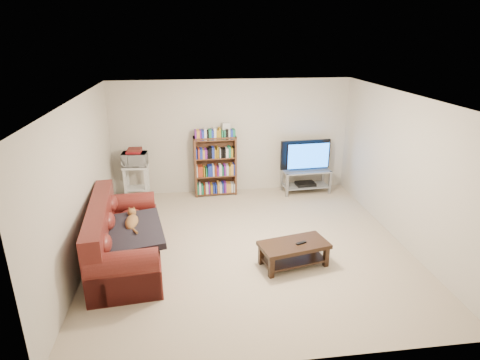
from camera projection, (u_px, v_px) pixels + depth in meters
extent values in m
plane|color=#C9B495|center=(249.00, 245.00, 6.56)|extent=(5.00, 5.00, 0.00)
plane|color=white|center=(251.00, 98.00, 5.74)|extent=(5.00, 5.00, 0.00)
plane|color=beige|center=(232.00, 137.00, 8.48)|extent=(5.00, 0.00, 5.00)
plane|color=beige|center=(290.00, 264.00, 3.82)|extent=(5.00, 0.00, 5.00)
plane|color=beige|center=(81.00, 184.00, 5.84)|extent=(0.00, 5.00, 5.00)
plane|color=beige|center=(403.00, 170.00, 6.45)|extent=(0.00, 5.00, 5.00)
cube|color=maroon|center=(127.00, 248.00, 6.06)|extent=(1.16, 2.30, 0.42)
cube|color=maroon|center=(101.00, 235.00, 5.89)|extent=(0.47, 2.23, 0.93)
cube|color=maroon|center=(124.00, 282.00, 5.13)|extent=(0.93, 0.33, 0.54)
cube|color=maroon|center=(129.00, 217.00, 6.94)|extent=(0.93, 0.33, 0.54)
cube|color=black|center=(132.00, 232.00, 5.82)|extent=(1.04, 1.24, 0.19)
cube|color=black|center=(294.00, 245.00, 5.90)|extent=(1.09, 0.70, 0.06)
cube|color=black|center=(293.00, 259.00, 5.98)|extent=(0.98, 0.63, 0.03)
cube|color=black|center=(271.00, 268.00, 5.65)|extent=(0.08, 0.08, 0.31)
cube|color=black|center=(326.00, 257.00, 5.93)|extent=(0.08, 0.08, 0.31)
cube|color=black|center=(261.00, 255.00, 5.99)|extent=(0.08, 0.08, 0.31)
cube|color=black|center=(313.00, 245.00, 6.27)|extent=(0.08, 0.08, 0.31)
cube|color=black|center=(301.00, 243.00, 5.87)|extent=(0.17, 0.10, 0.02)
cube|color=#999EA3|center=(306.00, 171.00, 8.60)|extent=(1.04, 0.52, 0.03)
cube|color=#999EA3|center=(305.00, 185.00, 8.72)|extent=(0.99, 0.49, 0.02)
cube|color=gray|center=(287.00, 186.00, 8.42)|extent=(0.05, 0.05, 0.51)
cube|color=gray|center=(330.00, 183.00, 8.59)|extent=(0.05, 0.05, 0.51)
cube|color=gray|center=(282.00, 179.00, 8.78)|extent=(0.05, 0.05, 0.51)
cube|color=gray|center=(323.00, 177.00, 8.95)|extent=(0.05, 0.05, 0.51)
imported|color=black|center=(307.00, 156.00, 8.49)|extent=(1.10, 0.21, 0.63)
cube|color=black|center=(305.00, 184.00, 8.71)|extent=(0.42, 0.31, 0.06)
cube|color=#4F2E1B|center=(195.00, 167.00, 8.37)|extent=(0.05, 0.28, 1.27)
cube|color=#4F2E1B|center=(235.00, 165.00, 8.51)|extent=(0.05, 0.28, 1.27)
cube|color=#4F2E1B|center=(215.00, 137.00, 8.22)|extent=(0.89, 0.32, 0.03)
cube|color=maroon|center=(205.00, 135.00, 8.17)|extent=(0.26, 0.21, 0.07)
cube|color=silver|center=(135.00, 167.00, 8.00)|extent=(0.51, 0.38, 0.04)
cube|color=silver|center=(137.00, 188.00, 8.16)|extent=(0.46, 0.34, 0.03)
cube|color=silver|center=(126.00, 187.00, 8.00)|extent=(0.05, 0.05, 0.74)
cube|color=silver|center=(146.00, 187.00, 8.02)|extent=(0.05, 0.05, 0.74)
cube|color=silver|center=(128.00, 183.00, 8.25)|extent=(0.05, 0.05, 0.74)
cube|color=silver|center=(148.00, 182.00, 8.28)|extent=(0.05, 0.05, 0.74)
imported|color=silver|center=(135.00, 159.00, 7.95)|extent=(0.50, 0.35, 0.27)
cube|color=maroon|center=(134.00, 152.00, 7.90)|extent=(0.30, 0.26, 0.05)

